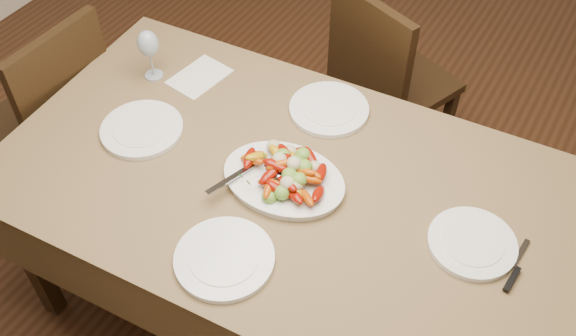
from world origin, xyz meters
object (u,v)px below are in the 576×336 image
Objects in this scene: chair_far at (396,82)px; dining_table at (288,252)px; plate_left at (142,129)px; wine_glass at (150,53)px; plate_right at (472,243)px; chair_left at (47,117)px; plate_far at (329,109)px; serving_platter at (284,181)px; plate_near at (224,259)px.

dining_table is at bearing 112.10° from chair_far.
wine_glass is (-0.15, 0.25, 0.09)m from plate_left.
plate_left and plate_right have the same top height.
chair_left is 3.48× the size of plate_far.
chair_left is 1.74m from plate_right.
plate_right reaches higher than dining_table.
chair_far reaches higher than plate_far.
plate_right is at bearing 6.11° from dining_table.
plate_far is (0.49, 0.41, 0.00)m from plate_left.
serving_platter is (1.14, -0.02, 0.30)m from chair_left.
plate_left reaches higher than dining_table.
plate_far is at bearing 95.75° from serving_platter.
dining_table is 0.94m from chair_far.
chair_far is at bearing 87.70° from plate_far.
wine_glass is (-0.68, 0.53, 0.09)m from plate_near.
wine_glass is (0.46, 0.18, 0.39)m from chair_left.
chair_far reaches higher than plate_left.
plate_left is at bearing -174.99° from serving_platter.
wine_glass is at bearing -165.97° from plate_far.
chair_far reaches higher than dining_table.
dining_table is 7.28× the size of plate_right.
plate_far is 1.33× the size of wine_glass.
plate_left is (0.61, -0.07, 0.29)m from chair_left.
dining_table is 6.52× the size of plate_near.
wine_glass reaches higher than plate_right.
plate_far is 0.69m from plate_near.
plate_near is at bearing 74.60° from chair_left.
plate_right is (1.10, 0.12, 0.00)m from plate_left.
dining_table is 1.94× the size of chair_left.
plate_near is at bearing -28.16° from plate_left.
wine_glass is (-0.64, -0.16, 0.09)m from plate_far.
plate_near is (-0.57, -0.40, 0.00)m from plate_right.
plate_left is 1.11m from plate_right.
plate_left is at bearing 83.67° from chair_far.
plate_left is 0.60m from plate_near.
chair_far is 1.07m from wine_glass.
chair_left is at bearing -158.66° from wine_glass.
plate_left is at bearing -173.63° from dining_table.
dining_table is 1.94× the size of chair_far.
chair_left is 0.68m from plate_left.
wine_glass is at bearing 174.22° from plate_right.
chair_far is 2.52× the size of serving_platter.
plate_near is (0.02, -1.28, 0.29)m from chair_far.
plate_far is 0.97× the size of plate_near.
serving_platter is at bearing -117.90° from dining_table.
chair_left is 4.64× the size of wine_glass.
chair_far is 3.37× the size of plate_near.
plate_right is at bearing 93.42° from chair_left.
wine_glass reaches higher than plate_left.
wine_glass reaches higher than dining_table.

